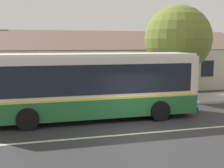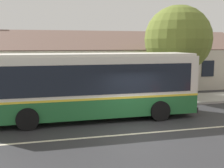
{
  "view_description": "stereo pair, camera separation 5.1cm",
  "coord_description": "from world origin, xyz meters",
  "views": [
    {
      "loc": [
        -4.22,
        -10.81,
        3.75
      ],
      "look_at": [
        -0.34,
        4.15,
        1.56
      ],
      "focal_mm": 45.0,
      "sensor_mm": 36.0,
      "label": 1
    },
    {
      "loc": [
        -4.17,
        -10.82,
        3.75
      ],
      "look_at": [
        -0.34,
        4.15,
        1.56
      ],
      "focal_mm": 45.0,
      "sensor_mm": 36.0,
      "label": 2
    }
  ],
  "objects": [
    {
      "name": "sidewalk_far",
      "position": [
        0.0,
        6.0,
        0.07
      ],
      "size": [
        60.0,
        3.0,
        0.15
      ],
      "primitive_type": "cube",
      "color": "#ADAAA3",
      "rests_on": "ground"
    },
    {
      "name": "bench_down_street",
      "position": [
        -2.25,
        5.42,
        0.58
      ],
      "size": [
        1.83,
        0.51,
        0.94
      ],
      "color": "brown",
      "rests_on": "sidewalk_far"
    },
    {
      "name": "transit_bus",
      "position": [
        -1.83,
        2.9,
        1.77
      ],
      "size": [
        10.8,
        2.78,
        3.3
      ],
      "color": "#236633",
      "rests_on": "ground"
    },
    {
      "name": "street_tree_primary",
      "position": [
        5.07,
        7.01,
        3.94
      ],
      "size": [
        4.6,
        4.6,
        6.4
      ],
      "color": "#4C3828",
      "rests_on": "ground"
    },
    {
      "name": "lane_divider_stripe",
      "position": [
        0.0,
        0.0,
        0.0
      ],
      "size": [
        60.0,
        0.16,
        0.01
      ],
      "primitive_type": "cube",
      "color": "beige",
      "rests_on": "ground"
    },
    {
      "name": "community_building",
      "position": [
        -0.42,
        13.7,
        1.76
      ],
      "size": [
        27.49,
        8.98,
        5.96
      ],
      "color": "beige",
      "rests_on": "ground"
    },
    {
      "name": "ground_plane",
      "position": [
        0.0,
        0.0,
        0.0
      ],
      "size": [
        300.0,
        300.0,
        0.0
      ],
      "primitive_type": "plane",
      "color": "#2D2D30"
    }
  ]
}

